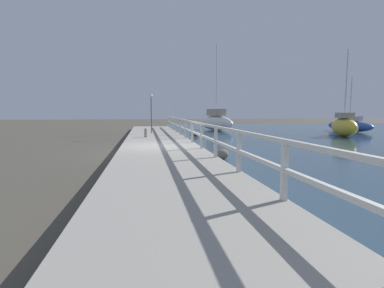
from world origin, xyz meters
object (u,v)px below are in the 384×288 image
(dock_lamp, at_px, (151,106))
(sailboat_blue, at_px, (349,125))
(sailboat_white, at_px, (216,122))
(mooring_bollard, at_px, (146,133))
(sailboat_yellow, at_px, (344,126))

(dock_lamp, height_order, sailboat_blue, sailboat_blue)
(sailboat_white, bearing_deg, sailboat_blue, -39.83)
(mooring_bollard, bearing_deg, sailboat_white, 56.58)
(sailboat_yellow, bearing_deg, mooring_bollard, -157.49)
(dock_lamp, height_order, sailboat_white, sailboat_white)
(dock_lamp, xyz_separation_m, sailboat_white, (6.43, 7.15, -1.36))
(mooring_bollard, height_order, sailboat_white, sailboat_white)
(sailboat_white, bearing_deg, dock_lamp, -153.94)
(sailboat_white, xyz_separation_m, sailboat_yellow, (7.72, -8.32, -0.10))
(mooring_bollard, distance_m, sailboat_white, 12.44)
(dock_lamp, relative_size, sailboat_white, 0.33)
(mooring_bollard, distance_m, dock_lamp, 3.66)
(sailboat_blue, bearing_deg, mooring_bollard, -167.88)
(sailboat_blue, height_order, sailboat_yellow, sailboat_yellow)
(sailboat_white, height_order, sailboat_blue, sailboat_white)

